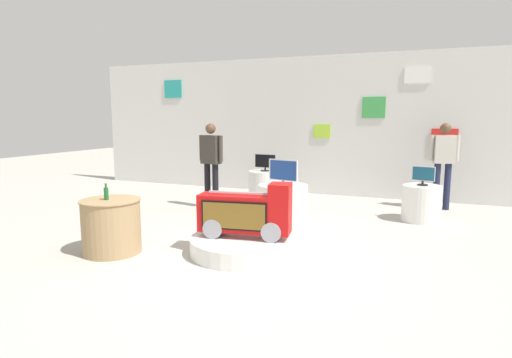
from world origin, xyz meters
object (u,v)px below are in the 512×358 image
(display_pedestal_right_rear, at_px, (283,203))
(shopper_browsing_near_truck, at_px, (211,159))
(shopper_browsing_rear, at_px, (444,159))
(display_pedestal_left_rear, at_px, (265,185))
(tv_on_left_rear, at_px, (265,162))
(novelty_firetruck_tv, at_px, (246,215))
(display_pedestal_center_rear, at_px, (421,203))
(main_display_pedestal, at_px, (245,245))
(tv_on_right_rear, at_px, (283,171))
(tv_on_center_rear, at_px, (423,175))
(bottle_on_side_table, at_px, (106,193))
(side_table_round, at_px, (111,226))

(display_pedestal_right_rear, height_order, shopper_browsing_near_truck, shopper_browsing_near_truck)
(shopper_browsing_near_truck, xyz_separation_m, shopper_browsing_rear, (4.22, 1.53, 0.01))
(display_pedestal_left_rear, relative_size, tv_on_left_rear, 1.56)
(novelty_firetruck_tv, height_order, display_pedestal_center_rear, novelty_firetruck_tv)
(display_pedestal_right_rear, bearing_deg, main_display_pedestal, -87.27)
(shopper_browsing_near_truck, bearing_deg, tv_on_right_rear, -15.09)
(display_pedestal_right_rear, distance_m, shopper_browsing_rear, 3.32)
(shopper_browsing_near_truck, bearing_deg, novelty_firetruck_tv, -53.54)
(display_pedestal_left_rear, relative_size, display_pedestal_right_rear, 0.84)
(tv_on_center_rear, distance_m, display_pedestal_right_rear, 2.44)
(main_display_pedestal, bearing_deg, display_pedestal_right_rear, 92.73)
(display_pedestal_right_rear, relative_size, shopper_browsing_near_truck, 0.52)
(tv_on_left_rear, distance_m, bottle_on_side_table, 4.25)
(novelty_firetruck_tv, height_order, side_table_round, novelty_firetruck_tv)
(display_pedestal_center_rear, relative_size, display_pedestal_right_rear, 0.75)
(display_pedestal_center_rear, bearing_deg, novelty_firetruck_tv, -127.84)
(main_display_pedestal, distance_m, shopper_browsing_near_truck, 3.03)
(tv_on_center_rear, bearing_deg, shopper_browsing_rear, 72.74)
(side_table_round, bearing_deg, tv_on_left_rear, 81.55)
(shopper_browsing_rear, bearing_deg, tv_on_center_rear, -107.26)
(shopper_browsing_near_truck, height_order, shopper_browsing_rear, shopper_browsing_rear)
(display_pedestal_center_rear, bearing_deg, display_pedestal_left_rear, 165.65)
(shopper_browsing_near_truck, bearing_deg, side_table_round, -88.82)
(novelty_firetruck_tv, xyz_separation_m, shopper_browsing_rear, (2.48, 3.87, 0.46))
(main_display_pedestal, bearing_deg, side_table_round, -159.39)
(shopper_browsing_near_truck, bearing_deg, display_pedestal_right_rear, -14.95)
(tv_on_left_rear, xyz_separation_m, side_table_round, (-0.62, -4.17, -0.45))
(tv_on_right_rear, xyz_separation_m, side_table_round, (-1.56, -2.53, -0.50))
(novelty_firetruck_tv, distance_m, bottle_on_side_table, 1.85)
(main_display_pedestal, height_order, shopper_browsing_near_truck, shopper_browsing_near_truck)
(display_pedestal_left_rear, xyz_separation_m, tv_on_left_rear, (0.00, -0.00, 0.51))
(side_table_round, height_order, shopper_browsing_near_truck, shopper_browsing_near_truck)
(display_pedestal_right_rear, bearing_deg, tv_on_right_rear, -77.47)
(main_display_pedestal, bearing_deg, tv_on_right_rear, 92.70)
(shopper_browsing_rear, bearing_deg, display_pedestal_center_rear, -107.36)
(display_pedestal_center_rear, xyz_separation_m, shopper_browsing_rear, (0.35, 1.13, 0.67))
(tv_on_center_rear, relative_size, shopper_browsing_near_truck, 0.23)
(display_pedestal_right_rear, xyz_separation_m, shopper_browsing_rear, (2.60, 1.96, 0.67))
(display_pedestal_left_rear, distance_m, tv_on_right_rear, 1.98)
(main_display_pedestal, bearing_deg, display_pedestal_left_rear, 106.19)
(side_table_round, bearing_deg, novelty_firetruck_tv, 20.25)
(tv_on_center_rear, distance_m, tv_on_right_rear, 2.39)
(display_pedestal_right_rear, bearing_deg, side_table_round, -121.63)
(main_display_pedestal, xyz_separation_m, display_pedestal_left_rear, (-1.03, 3.55, 0.20))
(main_display_pedestal, height_order, display_pedestal_right_rear, display_pedestal_right_rear)
(display_pedestal_center_rear, bearing_deg, main_display_pedestal, -128.18)
(novelty_firetruck_tv, distance_m, shopper_browsing_rear, 4.62)
(display_pedestal_center_rear, xyz_separation_m, bottle_on_side_table, (-3.84, -3.38, 0.49))
(shopper_browsing_rear, bearing_deg, bottle_on_side_table, -132.90)
(tv_on_left_rear, relative_size, display_pedestal_center_rear, 0.71)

